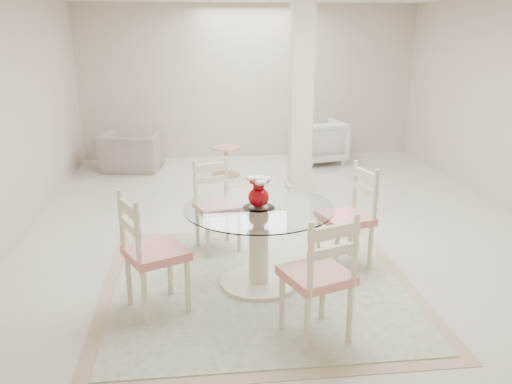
{
  "coord_description": "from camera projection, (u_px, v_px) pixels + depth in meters",
  "views": [
    {
      "loc": [
        -1.03,
        -6.28,
        2.3
      ],
      "look_at": [
        -0.48,
        -1.57,
        0.85
      ],
      "focal_mm": 38.0,
      "sensor_mm": 36.0,
      "label": 1
    }
  ],
  "objects": [
    {
      "name": "ground",
      "position": [
        279.0,
        219.0,
        6.75
      ],
      "size": [
        7.0,
        7.0,
        0.0
      ],
      "primitive_type": "plane",
      "color": "silver",
      "rests_on": "ground"
    },
    {
      "name": "room_shell",
      "position": [
        281.0,
        67.0,
        6.21
      ],
      "size": [
        6.02,
        7.02,
        2.71
      ],
      "color": "beige",
      "rests_on": "ground"
    },
    {
      "name": "column",
      "position": [
        301.0,
        97.0,
        7.65
      ],
      "size": [
        0.3,
        0.3,
        2.7
      ],
      "primitive_type": "cube",
      "color": "beige",
      "rests_on": "ground"
    },
    {
      "name": "area_rug",
      "position": [
        259.0,
        285.0,
        5.02
      ],
      "size": [
        2.86,
        2.86,
        0.02
      ],
      "color": "tan",
      "rests_on": "ground"
    },
    {
      "name": "dining_table",
      "position": [
        259.0,
        246.0,
        4.91
      ],
      "size": [
        1.34,
        1.34,
        0.77
      ],
      "rotation": [
        0.0,
        0.0,
        0.35
      ],
      "color": "beige",
      "rests_on": "ground"
    },
    {
      "name": "red_vase",
      "position": [
        259.0,
        192.0,
        4.75
      ],
      "size": [
        0.22,
        0.21,
        0.29
      ],
      "color": "#A1040C",
      "rests_on": "dining_table"
    },
    {
      "name": "dining_chair_east",
      "position": [
        352.0,
        209.0,
        5.28
      ],
      "size": [
        0.55,
        0.55,
        1.13
      ],
      "rotation": [
        0.0,
        0.0,
        -1.31
      ],
      "color": "beige",
      "rests_on": "ground"
    },
    {
      "name": "dining_chair_north",
      "position": [
        215.0,
        199.0,
        5.73
      ],
      "size": [
        0.53,
        0.53,
        1.06
      ],
      "rotation": [
        0.0,
        0.0,
        0.3
      ],
      "color": "beige",
      "rests_on": "ground"
    },
    {
      "name": "dining_chair_west",
      "position": [
        147.0,
        245.0,
        4.4
      ],
      "size": [
        0.61,
        0.61,
        1.15
      ],
      "rotation": [
        0.0,
        0.0,
        2.01
      ],
      "color": "beige",
      "rests_on": "ground"
    },
    {
      "name": "dining_chair_south",
      "position": [
        322.0,
        268.0,
        3.97
      ],
      "size": [
        0.59,
        0.59,
        1.15
      ],
      "rotation": [
        0.0,
        0.0,
        3.49
      ],
      "color": "beige",
      "rests_on": "ground"
    },
    {
      "name": "recliner_taupe",
      "position": [
        131.0,
        152.0,
        8.97
      ],
      "size": [
        1.1,
        1.0,
        0.63
      ],
      "primitive_type": "imported",
      "rotation": [
        0.0,
        0.0,
        2.97
      ],
      "color": "gray",
      "rests_on": "ground"
    },
    {
      "name": "armchair_white",
      "position": [
        319.0,
        142.0,
        9.49
      ],
      "size": [
        0.94,
        0.96,
        0.74
      ],
      "primitive_type": "imported",
      "rotation": [
        0.0,
        0.0,
        3.34
      ],
      "color": "white",
      "rests_on": "ground"
    },
    {
      "name": "side_table",
      "position": [
        226.0,
        162.0,
        8.68
      ],
      "size": [
        0.45,
        0.45,
        0.47
      ],
      "color": "tan",
      "rests_on": "ground"
    }
  ]
}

